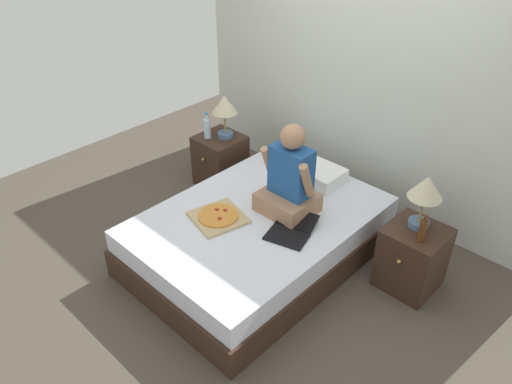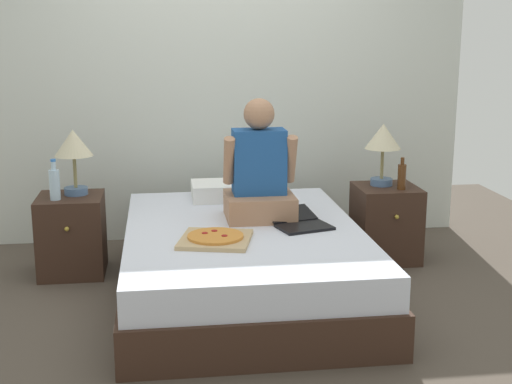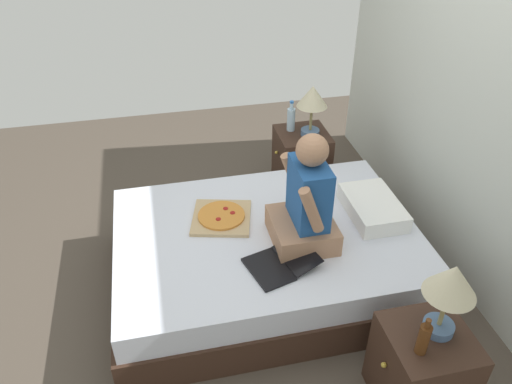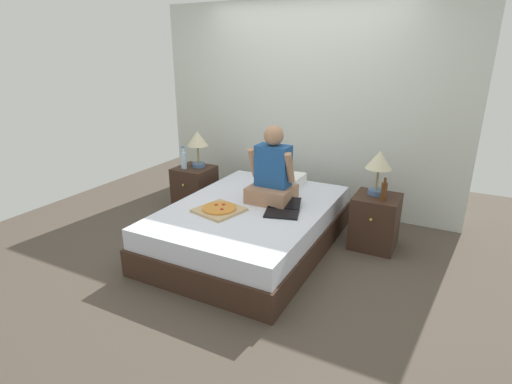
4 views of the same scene
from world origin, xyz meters
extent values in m
plane|color=#4C4238|center=(0.00, 0.00, 0.00)|extent=(5.88, 5.88, 0.00)
cube|color=silver|center=(0.00, 1.42, 1.25)|extent=(3.88, 0.12, 2.50)
cube|color=#382319|center=(0.00, 0.00, 0.13)|extent=(1.49, 2.11, 0.26)
cube|color=silver|center=(0.00, 0.00, 0.36)|extent=(1.45, 2.05, 0.20)
cube|color=#382319|center=(-1.12, 0.60, 0.28)|extent=(0.44, 0.44, 0.55)
sphere|color=gold|center=(-1.12, 0.36, 0.39)|extent=(0.03, 0.03, 0.03)
cylinder|color=#4C6B93|center=(-1.08, 0.65, 0.58)|extent=(0.16, 0.16, 0.05)
cylinder|color=olive|center=(-1.08, 0.65, 0.71)|extent=(0.02, 0.02, 0.22)
cone|color=beige|center=(-1.08, 0.65, 0.91)|extent=(0.26, 0.26, 0.18)
cylinder|color=silver|center=(-1.20, 0.51, 0.65)|extent=(0.07, 0.07, 0.20)
cylinder|color=silver|center=(-1.20, 0.51, 0.78)|extent=(0.03, 0.03, 0.06)
cylinder|color=blue|center=(-1.20, 0.51, 0.82)|extent=(0.04, 0.03, 0.02)
cube|color=#382319|center=(1.12, 0.60, 0.28)|extent=(0.44, 0.44, 0.55)
sphere|color=gold|center=(1.12, 0.36, 0.39)|extent=(0.03, 0.03, 0.03)
cylinder|color=#4C6B93|center=(1.09, 0.65, 0.58)|extent=(0.16, 0.16, 0.05)
cylinder|color=olive|center=(1.09, 0.65, 0.71)|extent=(0.02, 0.02, 0.22)
cone|color=beige|center=(1.09, 0.65, 0.91)|extent=(0.26, 0.26, 0.18)
cylinder|color=#512D14|center=(1.19, 0.50, 0.64)|extent=(0.06, 0.06, 0.18)
cylinder|color=#512D14|center=(1.19, 0.50, 0.76)|extent=(0.03, 0.03, 0.05)
cube|color=white|center=(-0.02, 0.78, 0.52)|extent=(0.52, 0.34, 0.12)
cube|color=#A37556|center=(0.13, 0.21, 0.54)|extent=(0.44, 0.40, 0.16)
cube|color=#1E4C8C|center=(0.13, 0.24, 0.83)|extent=(0.34, 0.20, 0.42)
sphere|color=#A37556|center=(0.13, 0.24, 1.14)|extent=(0.20, 0.20, 0.20)
cylinder|color=#A37556|center=(-0.07, 0.19, 0.85)|extent=(0.07, 0.18, 0.32)
cylinder|color=#A37556|center=(0.33, 0.19, 0.85)|extent=(0.07, 0.18, 0.32)
cube|color=black|center=(0.38, -0.08, 0.46)|extent=(0.37, 0.30, 0.02)
cube|color=black|center=(0.32, 0.12, 0.50)|extent=(0.36, 0.27, 0.06)
cube|color=tan|center=(-0.20, -0.28, 0.47)|extent=(0.49, 0.49, 0.03)
cylinder|color=#CC7F33|center=(-0.20, -0.28, 0.49)|extent=(0.33, 0.33, 0.02)
cylinder|color=maroon|center=(-0.26, -0.24, 0.50)|extent=(0.04, 0.04, 0.00)
cylinder|color=maroon|center=(-0.15, -0.31, 0.50)|extent=(0.04, 0.04, 0.00)
cylinder|color=maroon|center=(-0.20, -0.20, 0.50)|extent=(0.04, 0.04, 0.00)
camera|label=1|loc=(2.31, -2.45, 2.91)|focal=35.00mm
camera|label=2|loc=(-0.50, -4.26, 1.68)|focal=50.00mm
camera|label=3|loc=(2.56, -0.64, 2.62)|focal=35.00mm
camera|label=4|loc=(1.77, -3.28, 1.93)|focal=28.00mm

